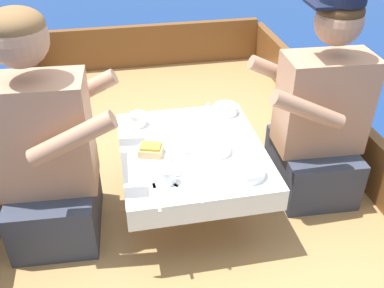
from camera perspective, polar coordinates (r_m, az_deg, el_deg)
ground_plane at (r=2.43m, az=-0.47°, el=-12.06°), size 60.00×60.00×0.00m
boat_deck at (r=2.32m, az=-0.49°, el=-9.40°), size 1.91×3.41×0.31m
gunwale_starboard at (r=2.44m, az=21.37°, el=-0.71°), size 0.06×3.41×0.29m
bow_coaming at (r=3.58m, az=-5.61°, el=12.95°), size 1.79×0.06×0.34m
cockpit_table at (r=1.95m, az=0.00°, el=-1.38°), size 0.64×0.74×0.35m
person_port at (r=1.86m, az=-18.88°, el=-1.20°), size 0.54×0.46×1.02m
person_starboard at (r=2.11m, az=16.56°, el=3.15°), size 0.54×0.46×1.01m
plate_sandwich at (r=1.88m, az=-5.45°, el=-1.48°), size 0.19×0.19×0.01m
plate_bread at (r=2.09m, az=1.34°, el=2.73°), size 0.20×0.20×0.01m
sandwich at (r=1.86m, az=-5.50°, el=-0.79°), size 0.12×0.11×0.05m
bowl_port_near at (r=1.77m, az=7.53°, el=-3.55°), size 0.14×0.14×0.04m
bowl_starboard_near at (r=1.89m, az=3.37°, el=-0.49°), size 0.12×0.12×0.04m
bowl_center_far at (r=2.19m, az=4.51°, el=4.70°), size 0.13×0.13×0.04m
coffee_cup_port at (r=1.71m, az=-3.14°, el=-4.21°), size 0.09×0.06×0.06m
coffee_cup_starboard at (r=2.09m, az=-7.18°, el=3.32°), size 0.11×0.08×0.06m
utensil_spoon_starboard at (r=1.87m, az=1.01°, el=-1.64°), size 0.07×0.16×0.01m
utensil_fork_starboard at (r=1.68m, az=-1.05°, el=-6.27°), size 0.11×0.15×0.00m
utensil_fork_port at (r=1.67m, az=-4.82°, el=-6.67°), size 0.02×0.17×0.00m
utensil_spoon_center at (r=1.86m, az=-1.37°, el=-1.81°), size 0.11×0.15×0.01m
utensil_knife_port at (r=1.98m, az=-0.44°, el=0.55°), size 0.16×0.07×0.00m
utensil_knife_starboard at (r=2.22m, az=1.56°, el=4.51°), size 0.10×0.15×0.00m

